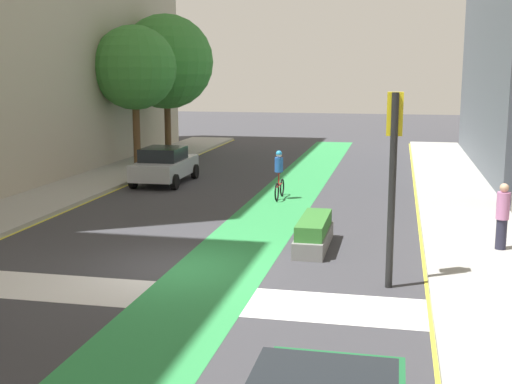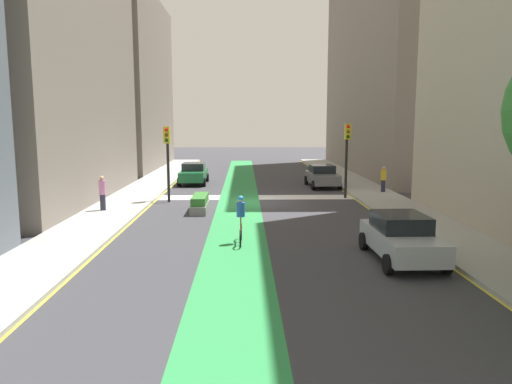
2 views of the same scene
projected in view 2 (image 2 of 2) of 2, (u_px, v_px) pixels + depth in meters
ground_plane at (257, 203)px, 28.20m from camera, size 120.00×120.00×0.00m
bike_lane_paint at (239, 203)px, 28.17m from camera, size 2.40×60.00×0.01m
crosswalk_band at (256, 197)px, 30.17m from camera, size 12.00×1.80×0.01m
sidewalk_left at (385, 201)px, 28.36m from camera, size 3.00×60.00×0.15m
curb_stripe_left at (360, 202)px, 28.34m from camera, size 0.16×60.00×0.01m
sidewalk_right at (126, 202)px, 28.01m from camera, size 3.00×60.00×0.15m
curb_stripe_right at (153, 203)px, 28.05m from camera, size 0.16×60.00×0.01m
buildings_right_row at (11, 9)px, 24.60m from camera, size 7.46×59.18×24.77m
traffic_signal_near_right at (167, 150)px, 27.91m from camera, size 0.35×0.52×4.37m
traffic_signal_near_left at (347, 146)px, 29.38m from camera, size 0.35×0.52×4.53m
car_grey_left_near at (322, 176)px, 34.81m from camera, size 2.16×4.27×1.57m
car_silver_left_far at (401, 237)px, 16.43m from camera, size 2.08×4.23×1.57m
car_green_right_near at (194, 173)px, 36.51m from camera, size 2.02×4.20×1.57m
cyclist_in_lane at (241, 219)px, 18.71m from camera, size 0.32×1.73×1.86m
pedestrian_sidewalk_right_a at (102, 193)px, 24.90m from camera, size 0.34×0.34×1.77m
pedestrian_sidewalk_left_a at (383, 179)px, 31.36m from camera, size 0.34×0.34×1.66m
median_planter at (200, 204)px, 25.44m from camera, size 0.81×2.86×0.85m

